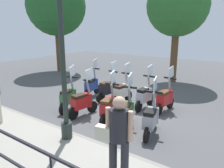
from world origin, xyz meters
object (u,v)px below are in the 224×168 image
at_px(scooter_near_4, 69,97).
at_px(scooter_near_1, 126,112).
at_px(scooter_near_2, 109,107).
at_px(scooter_far_2, 122,92).
at_px(scooter_far_0, 165,98).
at_px(scooter_far_1, 145,96).
at_px(tree_distant, 178,6).
at_px(tree_large, 56,6).
at_px(scooter_near_3, 82,102).
at_px(scooter_far_4, 92,85).
at_px(lamp_post_near, 63,61).
at_px(scooter_near_0, 151,118).
at_px(pedestrian_with_bag, 118,134).
at_px(scooter_far_3, 108,89).

bearing_deg(scooter_near_4, scooter_near_1, -106.53).
distance_m(scooter_near_2, scooter_far_2, 1.68).
bearing_deg(scooter_far_0, scooter_far_1, 105.49).
height_order(tree_distant, scooter_near_2, tree_distant).
height_order(tree_large, scooter_far_0, tree_large).
distance_m(tree_large, scooter_near_3, 8.69).
distance_m(scooter_far_2, scooter_far_4, 1.55).
relative_size(tree_distant, scooter_far_4, 3.50).
bearing_deg(scooter_near_2, lamp_post_near, 163.20).
xyz_separation_m(scooter_near_1, scooter_far_4, (1.69, 2.70, 0.00)).
bearing_deg(scooter_far_2, scooter_near_2, -159.45).
bearing_deg(scooter_near_4, tree_large, 34.08).
distance_m(scooter_near_0, scooter_near_4, 3.10).
xyz_separation_m(lamp_post_near, tree_distant, (7.81, 0.15, 1.75)).
xyz_separation_m(pedestrian_with_bag, scooter_far_1, (3.86, 1.42, -0.60)).
distance_m(tree_distant, scooter_near_3, 7.18).
bearing_deg(lamp_post_near, scooter_near_1, -24.72).
distance_m(lamp_post_near, scooter_near_2, 2.27).
height_order(scooter_near_1, scooter_far_3, same).
bearing_deg(scooter_far_2, tree_large, 68.02).
distance_m(tree_large, scooter_near_4, 8.11).
relative_size(pedestrian_with_bag, tree_large, 0.27).
relative_size(tree_large, scooter_far_3, 3.82).
relative_size(scooter_near_2, scooter_far_3, 1.00).
bearing_deg(scooter_near_3, pedestrian_with_bag, -120.15).
bearing_deg(scooter_far_0, scooter_far_3, 99.00).
xyz_separation_m(pedestrian_with_bag, scooter_far_2, (3.82, 2.33, -0.60)).
bearing_deg(scooter_near_1, scooter_near_3, 81.17).
relative_size(scooter_near_2, scooter_near_4, 1.00).
relative_size(scooter_near_3, scooter_far_3, 1.00).
distance_m(scooter_near_1, scooter_far_0, 1.83).
xyz_separation_m(tree_distant, scooter_far_1, (-4.56, -0.64, -3.34)).
distance_m(scooter_near_0, scooter_near_1, 0.79).
bearing_deg(scooter_near_4, scooter_far_2, -52.33).
bearing_deg(scooter_far_2, tree_distant, -1.19).
bearing_deg(scooter_near_2, scooter_far_2, 5.69).
distance_m(scooter_near_1, scooter_far_3, 2.44).
relative_size(scooter_far_0, scooter_far_1, 1.00).
height_order(tree_large, scooter_near_4, tree_large).
bearing_deg(scooter_far_2, scooter_near_3, 168.00).
relative_size(scooter_near_4, scooter_far_0, 1.00).
xyz_separation_m(scooter_near_0, scooter_far_1, (1.69, 1.03, 0.00)).
relative_size(scooter_near_0, scooter_far_3, 1.00).
distance_m(scooter_far_0, scooter_far_2, 1.62).
relative_size(scooter_far_0, scooter_far_4, 1.00).
xyz_separation_m(tree_large, scooter_far_3, (-3.02, -6.11, -3.57)).
height_order(scooter_far_0, scooter_far_4, same).
bearing_deg(scooter_far_2, scooter_near_4, 146.17).
relative_size(scooter_near_2, scooter_far_0, 1.00).
bearing_deg(lamp_post_near, scooter_near_3, 29.48).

